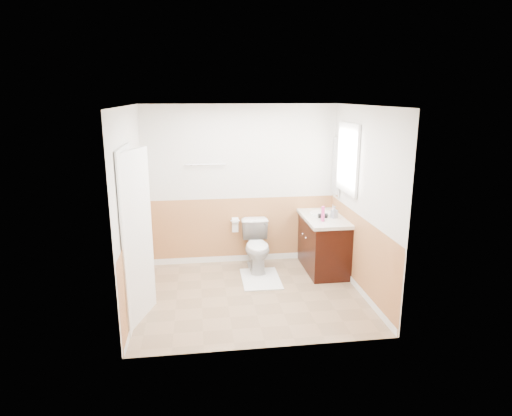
{
  "coord_description": "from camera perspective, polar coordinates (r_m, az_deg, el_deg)",
  "views": [
    {
      "loc": [
        -0.68,
        -5.45,
        2.63
      ],
      "look_at": [
        0.1,
        0.25,
        1.15
      ],
      "focal_mm": 30.95,
      "sensor_mm": 36.0,
      "label": 1
    }
  ],
  "objects": [
    {
      "name": "door",
      "position": [
        5.3,
        -15.26,
        -3.78
      ],
      "size": [
        0.29,
        0.78,
        2.04
      ],
      "primitive_type": "cube",
      "rotation": [
        0.0,
        0.0,
        -0.31
      ],
      "color": "white",
      "rests_on": "wall_left"
    },
    {
      "name": "soap_dispenser",
      "position": [
        6.65,
        10.09,
        -0.51
      ],
      "size": [
        0.1,
        0.11,
        0.18
      ],
      "primitive_type": "imported",
      "rotation": [
        0.0,
        0.0,
        0.34
      ],
      "color": "#8F95A1",
      "rests_on": "countertop"
    },
    {
      "name": "mirror_panel",
      "position": [
        6.98,
        10.35,
        5.29
      ],
      "size": [
        0.02,
        0.35,
        0.9
      ],
      "primitive_type": "cube",
      "color": "silver",
      "rests_on": "wall_right"
    },
    {
      "name": "wall_front",
      "position": [
        4.42,
        1.44,
        -3.74
      ],
      "size": [
        3.0,
        0.0,
        3.0
      ],
      "primitive_type": "plane",
      "rotation": [
        -1.57,
        0.0,
        0.0
      ],
      "color": "silver",
      "rests_on": "floor"
    },
    {
      "name": "tp_sheet",
      "position": [
        7.0,
        -2.71,
        -2.52
      ],
      "size": [
        0.1,
        0.01,
        0.16
      ],
      "primitive_type": "cube",
      "color": "white",
      "rests_on": "tp_roll"
    },
    {
      "name": "vanity_cabinet",
      "position": [
        6.87,
        8.66,
        -4.67
      ],
      "size": [
        0.55,
        1.1,
        0.8
      ],
      "primitive_type": "cube",
      "color": "black",
      "rests_on": "floor"
    },
    {
      "name": "wainscot_left",
      "position": [
        5.9,
        -15.24,
        -7.25
      ],
      "size": [
        0.0,
        2.6,
        2.6
      ],
      "primitive_type": "plane",
      "rotation": [
        1.57,
        0.0,
        1.57
      ],
      "color": "#C07F4D",
      "rests_on": "floor"
    },
    {
      "name": "faucet",
      "position": [
        6.91,
        9.91,
        -0.11
      ],
      "size": [
        0.02,
        0.02,
        0.14
      ],
      "primitive_type": "cylinder",
      "color": "white",
      "rests_on": "countertop"
    },
    {
      "name": "countertop",
      "position": [
        6.74,
        8.72,
        -1.26
      ],
      "size": [
        0.6,
        1.15,
        0.05
      ],
      "primitive_type": "cube",
      "color": "silver",
      "rests_on": "vanity_cabinet"
    },
    {
      "name": "door_frame",
      "position": [
        5.31,
        -16.08,
        -3.7
      ],
      "size": [
        0.02,
        0.92,
        2.1
      ],
      "primitive_type": "cube",
      "color": "white",
      "rests_on": "wall_left"
    },
    {
      "name": "window_frame",
      "position": [
        6.47,
        11.78,
        6.31
      ],
      "size": [
        0.04,
        0.8,
        1.0
      ],
      "primitive_type": "cube",
      "color": "white",
      "rests_on": "wall_right"
    },
    {
      "name": "tp_roll",
      "position": [
        6.97,
        -2.72,
        -1.66
      ],
      "size": [
        0.1,
        0.11,
        0.11
      ],
      "primitive_type": "cylinder",
      "rotation": [
        0.0,
        1.57,
        0.0
      ],
      "color": "white",
      "rests_on": "tp_holder_bar"
    },
    {
      "name": "toilet",
      "position": [
        6.78,
        0.13,
        -5.0
      ],
      "size": [
        0.43,
        0.74,
        0.75
      ],
      "primitive_type": "imported",
      "rotation": [
        0.0,
        0.0,
        -0.02
      ],
      "color": "silver",
      "rests_on": "floor"
    },
    {
      "name": "vanity_knob_right",
      "position": [
        6.84,
        6.06,
        -3.35
      ],
      "size": [
        0.03,
        0.03,
        0.03
      ],
      "primitive_type": "sphere",
      "color": "#BABAC1",
      "rests_on": "vanity_cabinet"
    },
    {
      "name": "bath_mat",
      "position": [
        6.55,
        0.61,
        -9.15
      ],
      "size": [
        0.56,
        0.81,
        0.02
      ],
      "primitive_type": "cube",
      "rotation": [
        0.0,
        0.0,
        -0.02
      ],
      "color": "silver",
      "rests_on": "floor"
    },
    {
      "name": "vanity_knob_left",
      "position": [
        6.66,
        6.47,
        -3.87
      ],
      "size": [
        0.03,
        0.03,
        0.03
      ],
      "primitive_type": "sphere",
      "color": "silver",
      "rests_on": "vanity_cabinet"
    },
    {
      "name": "wall_back",
      "position": [
        6.92,
        -2.0,
        2.92
      ],
      "size": [
        3.0,
        0.0,
        3.0
      ],
      "primitive_type": "plane",
      "rotation": [
        1.57,
        0.0,
        0.0
      ],
      "color": "silver",
      "rests_on": "floor"
    },
    {
      "name": "window_glass",
      "position": [
        6.47,
        11.91,
        6.31
      ],
      "size": [
        0.01,
        0.7,
        0.9
      ],
      "primitive_type": "cube",
      "color": "white",
      "rests_on": "wall_right"
    },
    {
      "name": "wainscot_front",
      "position": [
        4.72,
        1.36,
        -12.38
      ],
      "size": [
        3.0,
        0.0,
        3.0
      ],
      "primitive_type": "plane",
      "rotation": [
        -1.57,
        0.0,
        0.0
      ],
      "color": "#C07F4D",
      "rests_on": "floor"
    },
    {
      "name": "hair_dryer_handle",
      "position": [
        6.65,
        8.33,
        -1.21
      ],
      "size": [
        0.03,
        0.03,
        0.07
      ],
      "primitive_type": "cylinder",
      "color": "black",
      "rests_on": "countertop"
    },
    {
      "name": "ceiling",
      "position": [
        5.49,
        -0.7,
        13.08
      ],
      "size": [
        3.0,
        3.0,
        0.0
      ],
      "primitive_type": "plane",
      "rotation": [
        3.14,
        0.0,
        0.0
      ],
      "color": "white",
      "rests_on": "floor"
    },
    {
      "name": "floor",
      "position": [
        6.08,
        -0.63,
        -11.17
      ],
      "size": [
        3.0,
        3.0,
        0.0
      ],
      "primitive_type": "plane",
      "color": "#8C7051",
      "rests_on": "ground"
    },
    {
      "name": "wainscot_right",
      "position": [
        6.24,
        13.13,
        -5.93
      ],
      "size": [
        0.0,
        2.6,
        2.6
      ],
      "primitive_type": "plane",
      "rotation": [
        1.57,
        0.0,
        -1.57
      ],
      "color": "#C07F4D",
      "rests_on": "floor"
    },
    {
      "name": "wall_right",
      "position": [
        6.03,
        13.64,
        0.78
      ],
      "size": [
        0.0,
        3.0,
        3.0
      ],
      "primitive_type": "plane",
      "rotation": [
        1.57,
        0.0,
        -1.57
      ],
      "color": "silver",
      "rests_on": "floor"
    },
    {
      "name": "sink_basin",
      "position": [
        6.88,
        8.46,
        -0.64
      ],
      "size": [
        0.36,
        0.36,
        0.02
      ],
      "primitive_type": "cylinder",
      "color": "white",
      "rests_on": "countertop"
    },
    {
      "name": "wainscot_back",
      "position": [
        7.09,
        -1.94,
        -3.05
      ],
      "size": [
        3.0,
        0.0,
        3.0
      ],
      "primitive_type": "plane",
      "rotation": [
        1.57,
        0.0,
        0.0
      ],
      "color": "#C07F4D",
      "rests_on": "floor"
    },
    {
      "name": "tp_holder_bar",
      "position": [
        6.97,
        -2.72,
        -1.66
      ],
      "size": [
        0.14,
        0.02,
        0.02
      ],
      "primitive_type": "cylinder",
      "rotation": [
        0.0,
        1.57,
        0.0
      ],
      "color": "silver",
      "rests_on": "wall_back"
    },
    {
      "name": "lotion_bottle",
      "position": [
        6.44,
        8.65,
        -0.76
      ],
      "size": [
        0.05,
        0.05,
        0.22
      ],
      "primitive_type": "cylinder",
      "color": "#F13E97",
      "rests_on": "countertop"
    },
    {
      "name": "hair_dryer_body",
      "position": [
        6.63,
        8.63,
        -0.99
      ],
      "size": [
        0.14,
        0.07,
        0.07
      ],
      "primitive_type": "cylinder",
      "rotation": [
        0.0,
        1.57,
        0.0
      ],
      "color": "black",
      "rests_on": "countertop"
    },
    {
      "name": "towel_bar",
      "position": [
        6.77,
        -6.64,
        5.59
      ],
      "size": [
        0.62,
        0.02,
        0.02
      ],
      "primitive_type": "cylinder",
      "rotation": [
        0.0,
        1.57,
        0.0
      ],
      "color": "silver",
      "rests_on": "wall_back"
    },
    {
      "name": "wall_left",
      "position": [
        5.68,
        -15.86,
        -0.19
      ],
      "size": [
        0.0,
        3.0,
        3.0
      ],
      "primitive_type": "plane",
      "rotation": [
        1.57,
        0.0,
        1.57
      ],
      "color": "silver",
      "rests_on": "floor"
    },
    {
      "name": "door_knob",
      "position": [
        5.62,
        -14.2,
        -3.4
      ],
      "size": [
        0.06,
        0.06,
        0.06
      ],
      "primitive_type": "sphere",
      "color": "silver",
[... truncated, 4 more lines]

